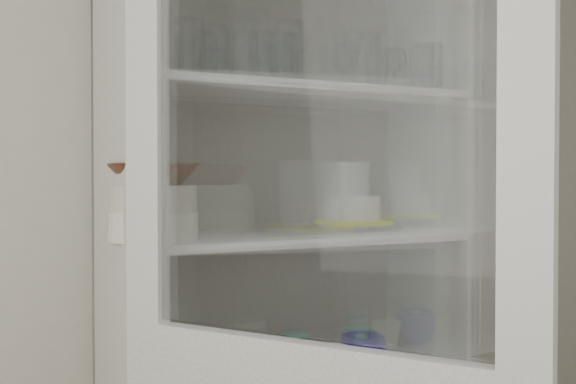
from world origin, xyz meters
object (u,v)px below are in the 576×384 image
mug_teal (360,346)px  goblet_1 (262,64)px  teal_jar (295,352)px  goblet_3 (395,71)px  cream_bowl (153,199)px  white_ramekin (353,208)px  white_canister (178,363)px  goblet_2 (345,67)px  yellow_trivet (353,222)px  plate_stack_front (153,226)px  terracotta_bowl (153,174)px  grey_bowl_stack (347,196)px  pantry_cabinet (278,341)px  glass_platter (353,227)px  mug_blue (363,353)px  goblet_0 (136,54)px  plate_stack_back (145,214)px  measuring_cups (264,378)px  mug_white (332,362)px

mug_teal → goblet_1: bearing=166.4°
teal_jar → goblet_3: bearing=4.1°
cream_bowl → white_ramekin: bearing=8.1°
mug_teal → white_canister: 0.56m
goblet_2 → yellow_trivet: goblet_2 is taller
goblet_1 → plate_stack_front: size_ratio=0.75×
goblet_1 → goblet_2: bearing=-1.6°
goblet_1 → terracotta_bowl: 0.52m
terracotta_bowl → grey_bowl_stack: bearing=8.2°
pantry_cabinet → grey_bowl_stack: size_ratio=10.50×
goblet_2 → glass_platter: size_ratio=0.64×
cream_bowl → plate_stack_front: bearing=0.0°
terracotta_bowl → white_ramekin: 0.65m
goblet_1 → mug_blue: (0.24, -0.17, -0.83)m
goblet_0 → plate_stack_front: (0.00, -0.16, -0.45)m
goblet_3 → yellow_trivet: bearing=-163.9°
goblet_0 → plate_stack_back: (0.03, 0.04, -0.43)m
measuring_cups → plate_stack_front: bearing=179.6°
yellow_trivet → white_canister: 0.65m
plate_stack_front → white_canister: 0.40m
glass_platter → grey_bowl_stack: grey_bowl_stack is taller
plate_stack_front → mug_blue: plate_stack_front is taller
measuring_cups → white_canister: 0.23m
mug_blue → teal_jar: bearing=140.3°
cream_bowl → mug_blue: (0.61, 0.00, -0.45)m
pantry_cabinet → goblet_2: (0.24, 0.02, 0.81)m
measuring_cups → plate_stack_back: bearing=143.5°
goblet_2 → grey_bowl_stack: size_ratio=0.94×
goblet_2 → plate_stack_front: size_ratio=0.85×
plate_stack_back → yellow_trivet: bearing=-10.0°
terracotta_bowl → pantry_cabinet: bearing=18.6°
plate_stack_front → goblet_3: bearing=9.9°
mug_teal → white_canister: (-0.56, 0.02, 0.01)m
cream_bowl → measuring_cups: size_ratio=2.04×
glass_platter → measuring_cups: glass_platter is taller
goblet_0 → glass_platter: goblet_0 is taller
pantry_cabinet → white_canister: size_ratio=17.74×
white_canister → teal_jar: bearing=1.2°
goblet_0 → mug_teal: (0.66, -0.06, -0.84)m
grey_bowl_stack → measuring_cups: bearing=-163.8°
goblet_2 → grey_bowl_stack: goblet_2 is taller
goblet_0 → goblet_1: size_ratio=1.01×
goblet_2 → goblet_3: goblet_2 is taller
terracotta_bowl → measuring_cups: bearing=-0.4°
plate_stack_back → measuring_cups: bearing=-36.5°
goblet_1 → mug_white: goblet_1 is taller
goblet_1 → plate_stack_front: (-0.37, -0.17, -0.45)m
goblet_1 → white_ramekin: size_ratio=1.00×
goblet_1 → goblet_3: size_ratio=0.91×
plate_stack_back → mug_blue: bearing=-18.5°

